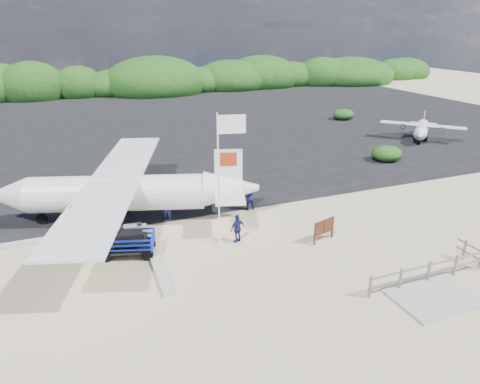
{
  "coord_description": "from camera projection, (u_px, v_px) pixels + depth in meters",
  "views": [
    {
      "loc": [
        -7.17,
        -16.66,
        10.29
      ],
      "look_at": [
        0.54,
        3.05,
        2.0
      ],
      "focal_mm": 32.0,
      "sensor_mm": 36.0,
      "label": 1
    }
  ],
  "objects": [
    {
      "name": "signboard",
      "position": [
        323.0,
        241.0,
        21.82
      ],
      "size": [
        1.46,
        0.55,
        1.22
      ],
      "primitive_type": null,
      "rotation": [
        0.0,
        0.0,
        0.28
      ],
      "color": "#4F2916",
      "rests_on": "ground"
    },
    {
      "name": "vegetation_band",
      "position": [
        119.0,
        94.0,
        68.32
      ],
      "size": [
        124.0,
        8.0,
        4.4
      ],
      "primitive_type": null,
      "color": "#B2B2B2",
      "rests_on": "ground"
    },
    {
      "name": "asphalt_apron",
      "position": [
        146.0,
        126.0,
        46.64
      ],
      "size": [
        90.0,
        50.0,
        0.04
      ],
      "primitive_type": null,
      "color": "#B2B2B2",
      "rests_on": "ground"
    },
    {
      "name": "baggage_cart",
      "position": [
        129.0,
        255.0,
        20.48
      ],
      "size": [
        2.98,
        2.22,
        1.32
      ],
      "primitive_type": null,
      "rotation": [
        0.0,
        0.0,
        -0.3
      ],
      "color": "#0C21B8",
      "rests_on": "ground"
    },
    {
      "name": "crew_b",
      "position": [
        248.0,
        196.0,
        25.27
      ],
      "size": [
        0.86,
        0.7,
        1.67
      ],
      "primitive_type": "imported",
      "rotation": [
        0.0,
        0.0,
        3.06
      ],
      "color": "navy",
      "rests_on": "ground"
    },
    {
      "name": "walkway_pad",
      "position": [
        435.0,
        298.0,
        17.29
      ],
      "size": [
        3.5,
        2.5,
        0.1
      ],
      "primitive_type": null,
      "color": "#B2B2B2",
      "rests_on": "ground"
    },
    {
      "name": "aircraft_large",
      "position": [
        320.0,
        132.0,
        44.14
      ],
      "size": [
        21.83,
        21.83,
        5.21
      ],
      "primitive_type": null,
      "rotation": [
        0.0,
        0.0,
        2.83
      ],
      "color": "#B2B2B2",
      "rests_on": "ground"
    },
    {
      "name": "crew_c",
      "position": [
        238.0,
        228.0,
        21.46
      ],
      "size": [
        0.95,
        0.62,
        1.51
      ],
      "primitive_type": "imported",
      "rotation": [
        0.0,
        0.0,
        3.46
      ],
      "color": "navy",
      "rests_on": "ground"
    },
    {
      "name": "crew_a",
      "position": [
        167.0,
        208.0,
        23.82
      ],
      "size": [
        0.67,
        0.56,
        1.56
      ],
      "primitive_type": "imported",
      "rotation": [
        0.0,
        0.0,
        2.76
      ],
      "color": "navy",
      "rests_on": "ground"
    },
    {
      "name": "aircraft_small",
      "position": [
        85.0,
        119.0,
        50.02
      ],
      "size": [
        8.92,
        8.92,
        2.27
      ],
      "primitive_type": null,
      "rotation": [
        0.0,
        0.0,
        3.9
      ],
      "color": "#B2B2B2",
      "rests_on": "ground"
    },
    {
      "name": "lagoon",
      "position": [
        52.0,
        275.0,
        18.88
      ],
      "size": [
        9.0,
        7.0,
        0.4
      ],
      "primitive_type": null,
      "color": "#B2B2B2",
      "rests_on": "ground"
    },
    {
      "name": "fence",
      "position": [
        427.0,
        282.0,
        18.33
      ],
      "size": [
        6.4,
        2.0,
        1.1
      ],
      "primitive_type": null,
      "color": "#B2B2B2",
      "rests_on": "ground"
    },
    {
      "name": "ground",
      "position": [
        253.0,
        253.0,
        20.63
      ],
      "size": [
        160.0,
        160.0,
        0.0
      ],
      "primitive_type": "plane",
      "color": "beige"
    },
    {
      "name": "flagpole",
      "position": [
        220.0,
        243.0,
        21.65
      ],
      "size": [
        1.4,
        0.8,
        6.6
      ],
      "primitive_type": null,
      "rotation": [
        0.0,
        0.0,
        -0.2
      ],
      "color": "white",
      "rests_on": "ground"
    }
  ]
}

